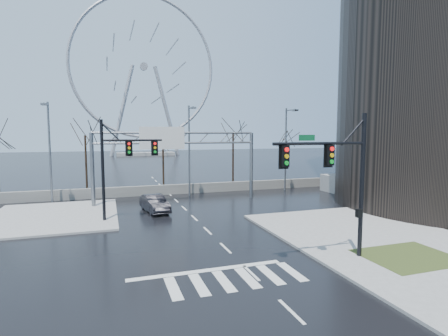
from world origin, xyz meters
name	(u,v)px	position (x,y,z in m)	size (l,w,h in m)	color
ground	(225,248)	(0.00, 0.00, 0.00)	(260.00, 260.00, 0.00)	black
sidewalk_right_ext	(343,225)	(10.00, 2.00, 0.07)	(12.00, 10.00, 0.15)	gray
sidewalk_far	(54,216)	(-11.00, 12.00, 0.07)	(10.00, 12.00, 0.15)	gray
grass_strip	(409,256)	(9.00, -5.00, 0.15)	(5.00, 4.00, 0.02)	#313B18
barrier_wall	(170,189)	(0.00, 20.00, 0.55)	(52.00, 0.50, 1.10)	slate
signal_mast_near	(342,172)	(5.14, -4.04, 4.87)	(5.52, 0.41, 8.00)	black
signal_mast_far	(118,160)	(-5.87, 8.96, 4.83)	(4.72, 0.41, 8.00)	black
sign_gantry	(174,151)	(-0.38, 14.96, 5.18)	(16.36, 0.40, 7.60)	slate
streetlight_left	(49,144)	(-12.00, 18.16, 5.89)	(0.50, 2.55, 10.00)	slate
streetlight_mid	(190,143)	(2.00, 18.16, 5.89)	(0.50, 2.55, 10.00)	slate
streetlight_right	(287,142)	(14.00, 18.16, 5.89)	(0.50, 2.55, 10.00)	slate
tree_left	(85,142)	(-9.00, 23.50, 5.98)	(3.75, 3.75, 7.50)	black
tree_center	(163,148)	(0.00, 24.50, 5.17)	(3.25, 3.25, 6.50)	black
tree_right	(233,139)	(9.00, 23.50, 6.22)	(3.90, 3.90, 7.80)	black
tree_far_right	(286,145)	(17.00, 24.00, 5.41)	(3.40, 3.40, 6.80)	black
ferris_wheel	(144,73)	(5.00, 95.00, 26.13)	(45.00, 6.00, 50.91)	gray
car	(155,203)	(-2.78, 11.37, 0.75)	(1.59, 4.55, 1.50)	black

